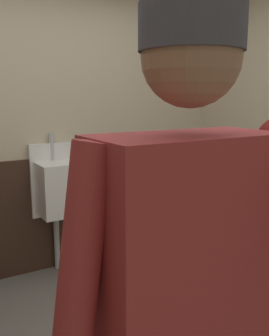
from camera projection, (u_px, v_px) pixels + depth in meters
wall_back at (44, 129)px, 3.22m from camera, size 4.11×0.12×2.54m
wainscot_band_back at (51, 213)px, 3.30m from camera, size 3.51×0.03×1.02m
urinal_solo at (58, 188)px, 3.14m from camera, size 0.40×0.34×1.24m
person at (186, 290)px, 0.95m from camera, size 0.71×0.60×1.75m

